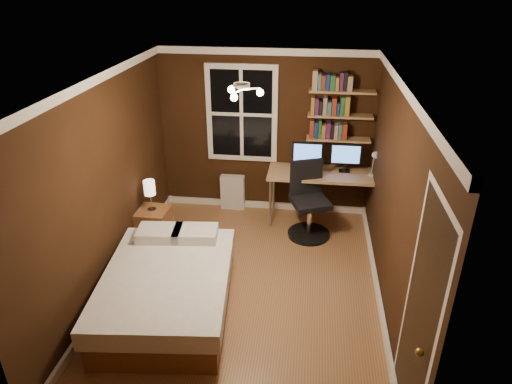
# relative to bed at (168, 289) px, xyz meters

# --- Properties ---
(floor) EXTENTS (4.20, 4.20, 0.00)m
(floor) POSITION_rel_bed_xyz_m (0.80, 0.49, -0.27)
(floor) COLOR brown
(floor) RESTS_ON ground
(wall_back) EXTENTS (3.20, 0.04, 2.50)m
(wall_back) POSITION_rel_bed_xyz_m (0.80, 2.59, 0.98)
(wall_back) COLOR black
(wall_back) RESTS_ON ground
(wall_left) EXTENTS (0.04, 4.20, 2.50)m
(wall_left) POSITION_rel_bed_xyz_m (-0.80, 0.49, 0.98)
(wall_left) COLOR black
(wall_left) RESTS_ON ground
(wall_right) EXTENTS (0.04, 4.20, 2.50)m
(wall_right) POSITION_rel_bed_xyz_m (2.40, 0.49, 0.98)
(wall_right) COLOR black
(wall_right) RESTS_ON ground
(ceiling) EXTENTS (3.20, 4.20, 0.02)m
(ceiling) POSITION_rel_bed_xyz_m (0.80, 0.49, 2.23)
(ceiling) COLOR white
(ceiling) RESTS_ON wall_back
(window) EXTENTS (1.06, 0.06, 1.46)m
(window) POSITION_rel_bed_xyz_m (0.45, 2.55, 1.28)
(window) COLOR white
(window) RESTS_ON wall_back
(door) EXTENTS (0.03, 0.82, 2.05)m
(door) POSITION_rel_bed_xyz_m (2.39, -1.06, 0.75)
(door) COLOR black
(door) RESTS_ON ground
(door_knob) EXTENTS (0.06, 0.06, 0.06)m
(door_knob) POSITION_rel_bed_xyz_m (2.35, -1.36, 0.73)
(door_knob) COLOR gold
(door_knob) RESTS_ON door
(ceiling_fixture) EXTENTS (0.44, 0.44, 0.18)m
(ceiling_fixture) POSITION_rel_bed_xyz_m (0.80, 0.39, 2.13)
(ceiling_fixture) COLOR beige
(ceiling_fixture) RESTS_ON ceiling
(bookshelf_lower) EXTENTS (0.92, 0.22, 0.03)m
(bookshelf_lower) POSITION_rel_bed_xyz_m (1.88, 2.47, 0.98)
(bookshelf_lower) COLOR #AC7F53
(bookshelf_lower) RESTS_ON wall_back
(books_row_lower) EXTENTS (0.54, 0.16, 0.23)m
(books_row_lower) POSITION_rel_bed_xyz_m (1.88, 2.47, 1.11)
(books_row_lower) COLOR maroon
(books_row_lower) RESTS_ON bookshelf_lower
(bookshelf_middle) EXTENTS (0.92, 0.22, 0.03)m
(bookshelf_middle) POSITION_rel_bed_xyz_m (1.88, 2.47, 1.33)
(bookshelf_middle) COLOR #AC7F53
(bookshelf_middle) RESTS_ON wall_back
(books_row_middle) EXTENTS (0.54, 0.16, 0.23)m
(books_row_middle) POSITION_rel_bed_xyz_m (1.88, 2.47, 1.46)
(books_row_middle) COLOR navy
(books_row_middle) RESTS_ON bookshelf_middle
(bookshelf_upper) EXTENTS (0.92, 0.22, 0.03)m
(bookshelf_upper) POSITION_rel_bed_xyz_m (1.88, 2.47, 1.68)
(bookshelf_upper) COLOR #AC7F53
(bookshelf_upper) RESTS_ON wall_back
(books_row_upper) EXTENTS (0.54, 0.16, 0.23)m
(books_row_upper) POSITION_rel_bed_xyz_m (1.88, 2.47, 1.81)
(books_row_upper) COLOR #285E33
(books_row_upper) RESTS_ON bookshelf_upper
(bed) EXTENTS (1.54, 2.01, 0.64)m
(bed) POSITION_rel_bed_xyz_m (0.00, 0.00, 0.00)
(bed) COLOR brown
(bed) RESTS_ON ground
(nightstand) EXTENTS (0.44, 0.44, 0.54)m
(nightstand) POSITION_rel_bed_xyz_m (-0.60, 1.30, -0.00)
(nightstand) COLOR brown
(nightstand) RESTS_ON ground
(bedside_lamp) EXTENTS (0.15, 0.15, 0.44)m
(bedside_lamp) POSITION_rel_bed_xyz_m (-0.60, 1.30, 0.48)
(bedside_lamp) COLOR beige
(bedside_lamp) RESTS_ON nightstand
(radiator) EXTENTS (0.38, 0.13, 0.56)m
(radiator) POSITION_rel_bed_xyz_m (0.29, 2.48, 0.01)
(radiator) COLOR silver
(radiator) RESTS_ON ground
(desk) EXTENTS (1.69, 0.63, 0.80)m
(desk) POSITION_rel_bed_xyz_m (1.73, 2.25, 0.47)
(desk) COLOR #AC7F53
(desk) RESTS_ON ground
(monitor_left) EXTENTS (0.45, 0.12, 0.43)m
(monitor_left) POSITION_rel_bed_xyz_m (1.45, 2.34, 0.74)
(monitor_left) COLOR black
(monitor_left) RESTS_ON desk
(monitor_right) EXTENTS (0.45, 0.12, 0.43)m
(monitor_right) POSITION_rel_bed_xyz_m (2.00, 2.34, 0.74)
(monitor_right) COLOR black
(monitor_right) RESTS_ON desk
(desk_lamp) EXTENTS (0.14, 0.32, 0.44)m
(desk_lamp) POSITION_rel_bed_xyz_m (2.38, 2.17, 0.75)
(desk_lamp) COLOR silver
(desk_lamp) RESTS_ON desk
(office_chair) EXTENTS (0.64, 0.64, 1.09)m
(office_chair) POSITION_rel_bed_xyz_m (1.51, 1.84, 0.15)
(office_chair) COLOR black
(office_chair) RESTS_ON ground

